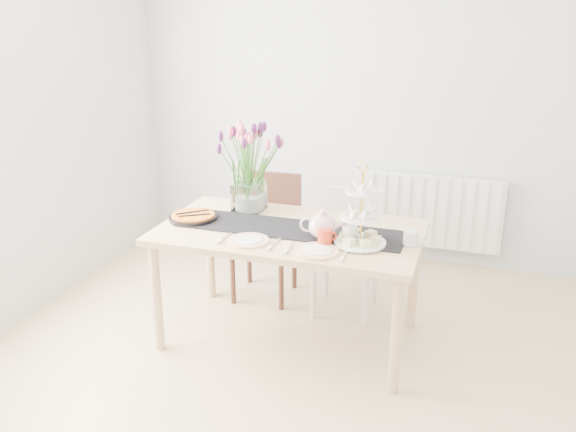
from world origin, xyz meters
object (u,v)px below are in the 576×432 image
(mug_white, at_px, (349,234))
(plate_left, at_px, (249,241))
(chair_brown, at_px, (267,226))
(chair_white, at_px, (349,242))
(radiator, at_px, (426,211))
(cake_stand, at_px, (361,224))
(cream_jug, at_px, (411,238))
(tulip_vase, at_px, (248,154))
(dining_table, at_px, (290,241))
(tart_tin, at_px, (193,217))
(mug_orange, at_px, (325,237))
(teapot, at_px, (323,226))
(plate_right, at_px, (317,251))

(mug_white, relative_size, plate_left, 0.43)
(chair_brown, distance_m, chair_white, 0.62)
(radiator, height_order, chair_brown, chair_brown)
(cake_stand, bearing_deg, plate_left, -166.14)
(cream_jug, bearing_deg, chair_brown, 166.61)
(tulip_vase, bearing_deg, cake_stand, -24.52)
(dining_table, distance_m, plate_left, 0.32)
(dining_table, height_order, chair_white, chair_white)
(chair_white, xyz_separation_m, mug_white, (0.14, -0.66, 0.31))
(radiator, height_order, tulip_vase, tulip_vase)
(tart_tin, bearing_deg, plate_left, -26.75)
(chair_white, relative_size, mug_white, 8.23)
(plate_left, bearing_deg, cake_stand, 13.86)
(cream_jug, height_order, mug_orange, mug_orange)
(teapot, height_order, mug_orange, teapot)
(chair_brown, relative_size, tulip_vase, 1.30)
(radiator, bearing_deg, cake_stand, -97.72)
(mug_orange, bearing_deg, cream_jug, -16.98)
(tart_tin, height_order, mug_white, mug_white)
(tart_tin, height_order, mug_orange, mug_orange)
(cream_jug, bearing_deg, teapot, -155.71)
(cake_stand, xyz_separation_m, tart_tin, (-1.10, 0.09, -0.11))
(chair_brown, height_order, plate_right, chair_brown)
(tulip_vase, height_order, cake_stand, tulip_vase)
(teapot, relative_size, cream_jug, 3.02)
(tart_tin, bearing_deg, cake_stand, -4.48)
(dining_table, relative_size, mug_orange, 16.63)
(teapot, bearing_deg, tart_tin, 171.88)
(mug_white, bearing_deg, cake_stand, 16.31)
(dining_table, relative_size, tulip_vase, 2.32)
(plate_left, bearing_deg, tulip_vase, 111.20)
(teapot, bearing_deg, cream_jug, 4.45)
(chair_brown, distance_m, mug_orange, 1.05)
(dining_table, distance_m, chair_brown, 0.72)
(radiator, relative_size, cream_jug, 13.88)
(tulip_vase, bearing_deg, mug_orange, -34.84)
(tulip_vase, relative_size, mug_white, 6.72)
(cake_stand, height_order, mug_orange, cake_stand)
(mug_white, xyz_separation_m, plate_right, (-0.14, -0.19, -0.04))
(mug_white, distance_m, plate_left, 0.58)
(radiator, height_order, plate_right, plate_right)
(dining_table, distance_m, cake_stand, 0.51)
(chair_white, xyz_separation_m, plate_left, (-0.41, -0.82, 0.27))
(radiator, xyz_separation_m, plate_left, (-0.84, -1.78, 0.31))
(radiator, height_order, mug_orange, mug_orange)
(chair_brown, height_order, plate_left, chair_brown)
(tart_tin, height_order, plate_right, tart_tin)
(chair_white, distance_m, mug_white, 0.74)
(tulip_vase, distance_m, cake_stand, 0.95)
(mug_white, bearing_deg, chair_white, 127.73)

